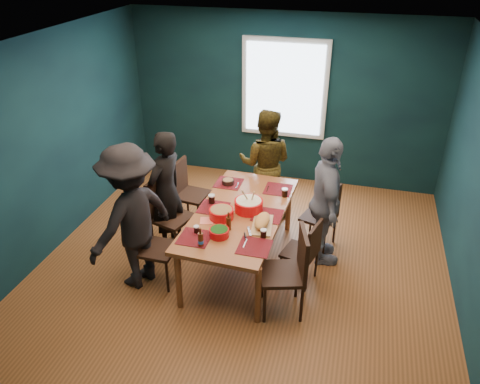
% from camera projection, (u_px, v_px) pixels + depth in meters
% --- Properties ---
extents(room, '(5.01, 5.01, 2.71)m').
position_uv_depth(room, '(250.00, 156.00, 5.52)').
color(room, '#9C5A2D').
rests_on(room, ground).
extents(dining_table, '(1.10, 2.06, 0.77)m').
position_uv_depth(dining_table, '(240.00, 217.00, 5.61)').
color(dining_table, brown).
rests_on(dining_table, floor).
extents(chair_left_far, '(0.48, 0.48, 0.94)m').
position_uv_depth(chair_left_far, '(186.00, 188.00, 6.54)').
color(chair_left_far, black).
rests_on(chair_left_far, floor).
extents(chair_left_mid, '(0.56, 0.56, 0.99)m').
position_uv_depth(chair_left_mid, '(166.00, 209.00, 5.99)').
color(chair_left_mid, black).
rests_on(chair_left_mid, floor).
extents(chair_left_near, '(0.43, 0.43, 0.93)m').
position_uv_depth(chair_left_near, '(150.00, 241.00, 5.43)').
color(chair_left_near, black).
rests_on(chair_left_near, floor).
extents(chair_right_far, '(0.51, 0.51, 0.90)m').
position_uv_depth(chair_right_far, '(325.00, 213.00, 6.01)').
color(chair_right_far, black).
rests_on(chair_right_far, floor).
extents(chair_right_mid, '(0.46, 0.46, 0.83)m').
position_uv_depth(chair_right_mid, '(306.00, 249.00, 5.40)').
color(chair_right_mid, black).
rests_on(chair_right_mid, floor).
extents(chair_right_near, '(0.57, 0.57, 1.01)m').
position_uv_depth(chair_right_near, '(292.00, 266.00, 4.94)').
color(chair_right_near, black).
rests_on(chair_right_near, floor).
extents(person_far_left, '(0.53, 0.67, 1.62)m').
position_uv_depth(person_far_left, '(166.00, 191.00, 5.93)').
color(person_far_left, black).
rests_on(person_far_left, floor).
extents(person_back, '(0.81, 0.64, 1.61)m').
position_uv_depth(person_back, '(265.00, 164.00, 6.65)').
color(person_back, black).
rests_on(person_back, floor).
extents(person_right, '(0.66, 1.05, 1.67)m').
position_uv_depth(person_right, '(326.00, 202.00, 5.63)').
color(person_right, silver).
rests_on(person_right, floor).
extents(person_near_left, '(1.04, 1.30, 1.76)m').
position_uv_depth(person_near_left, '(131.00, 218.00, 5.24)').
color(person_near_left, black).
rests_on(person_near_left, floor).
extents(bowl_salad, '(0.29, 0.29, 0.12)m').
position_uv_depth(bowl_salad, '(221.00, 213.00, 5.42)').
color(bowl_salad, red).
rests_on(bowl_salad, dining_table).
extents(bowl_dumpling, '(0.34, 0.34, 0.32)m').
position_uv_depth(bowl_dumpling, '(249.00, 205.00, 5.56)').
color(bowl_dumpling, red).
rests_on(bowl_dumpling, dining_table).
extents(bowl_herbs, '(0.22, 0.22, 0.10)m').
position_uv_depth(bowl_herbs, '(219.00, 232.00, 5.10)').
color(bowl_herbs, red).
rests_on(bowl_herbs, dining_table).
extents(cutting_board, '(0.29, 0.56, 0.12)m').
position_uv_depth(cutting_board, '(262.00, 222.00, 5.27)').
color(cutting_board, tan).
rests_on(cutting_board, dining_table).
extents(small_bowl, '(0.16, 0.16, 0.07)m').
position_uv_depth(small_bowl, '(228.00, 182.00, 6.17)').
color(small_bowl, black).
rests_on(small_bowl, dining_table).
extents(beer_bottle_a, '(0.06, 0.06, 0.22)m').
position_uv_depth(beer_bottle_a, '(201.00, 240.00, 4.92)').
color(beer_bottle_a, '#411A0B').
rests_on(beer_bottle_a, dining_table).
extents(beer_bottle_b, '(0.06, 0.06, 0.22)m').
position_uv_depth(beer_bottle_b, '(229.00, 223.00, 5.20)').
color(beer_bottle_b, '#411A0B').
rests_on(beer_bottle_b, dining_table).
extents(cola_glass_a, '(0.06, 0.06, 0.09)m').
position_uv_depth(cola_glass_a, '(197.00, 229.00, 5.16)').
color(cola_glass_a, black).
rests_on(cola_glass_a, dining_table).
extents(cola_glass_b, '(0.07, 0.07, 0.10)m').
position_uv_depth(cola_glass_b, '(263.00, 233.00, 5.08)').
color(cola_glass_b, black).
rests_on(cola_glass_b, dining_table).
extents(cola_glass_c, '(0.08, 0.08, 0.11)m').
position_uv_depth(cola_glass_c, '(285.00, 192.00, 5.87)').
color(cola_glass_c, black).
rests_on(cola_glass_c, dining_table).
extents(cola_glass_d, '(0.08, 0.08, 0.11)m').
position_uv_depth(cola_glass_d, '(212.00, 199.00, 5.72)').
color(cola_glass_d, black).
rests_on(cola_glass_d, dining_table).
extents(napkin_a, '(0.20, 0.20, 0.00)m').
position_uv_depth(napkin_a, '(271.00, 215.00, 5.49)').
color(napkin_a, '#EF7865').
rests_on(napkin_a, dining_table).
extents(napkin_b, '(0.19, 0.19, 0.00)m').
position_uv_depth(napkin_b, '(207.00, 221.00, 5.39)').
color(napkin_b, '#EF7865').
rests_on(napkin_b, dining_table).
extents(napkin_c, '(0.15, 0.15, 0.00)m').
position_uv_depth(napkin_c, '(253.00, 251.00, 4.88)').
color(napkin_c, '#EF7865').
rests_on(napkin_c, dining_table).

